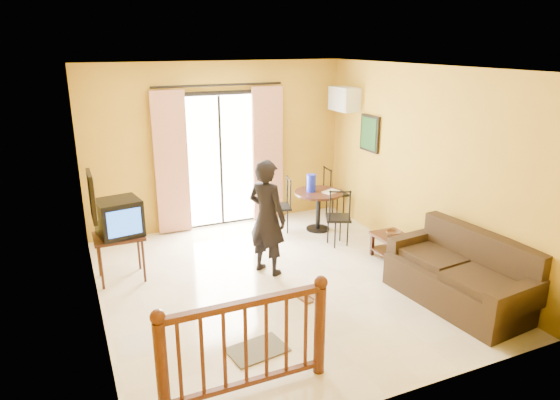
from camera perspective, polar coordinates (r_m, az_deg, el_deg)
name	(u,v)px	position (r m, az deg, el deg)	size (l,w,h in m)	color
ground	(278,282)	(6.81, -0.21, -9.39)	(5.00, 5.00, 0.00)	beige
room_shell	(278,159)	(6.22, -0.23, 4.73)	(5.00, 5.00, 5.00)	white
balcony_door	(221,159)	(8.56, -6.79, 4.66)	(2.25, 0.14, 2.46)	black
tv_table	(119,240)	(7.01, -17.93, -4.41)	(0.64, 0.54, 0.64)	black
television	(119,217)	(6.90, -17.92, -1.91)	(0.61, 0.57, 0.49)	black
picture_left	(92,196)	(5.57, -20.70, 0.39)	(0.05, 0.42, 0.52)	black
dining_table	(318,200)	(8.46, 4.41, -0.01)	(0.81, 0.81, 0.68)	black
water_jug	(311,183)	(8.39, 3.60, 1.95)	(0.16, 0.16, 0.30)	#1420C2
serving_tray	(331,192)	(8.42, 5.82, 0.96)	(0.28, 0.18, 0.02)	beige
dining_chairs	(317,231)	(8.59, 4.24, -3.50)	(1.71, 1.64, 0.95)	black
air_conditioner	(344,99)	(8.81, 7.31, 11.38)	(0.31, 0.60, 0.40)	silver
botanical_print	(370,133)	(8.40, 10.20, 7.49)	(0.05, 0.50, 0.60)	black
coffee_table	(398,247)	(7.48, 13.30, -5.20)	(0.46, 0.84, 0.37)	black
bowl	(393,234)	(7.52, 12.82, -3.76)	(0.22, 0.22, 0.07)	brown
sofa	(462,277)	(6.59, 20.06, -8.29)	(1.03, 1.94, 0.89)	black
standing_person	(267,217)	(6.80, -1.49, -2.01)	(0.59, 0.39, 1.62)	black
stair_balustrade	(246,339)	(4.63, -3.95, -15.59)	(1.63, 0.13, 1.04)	#471E0F
doormat	(257,350)	(5.47, -2.61, -16.73)	(0.60, 0.40, 0.02)	#555144
sandals	(309,298)	(6.41, 3.38, -11.08)	(0.29, 0.26, 0.03)	brown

